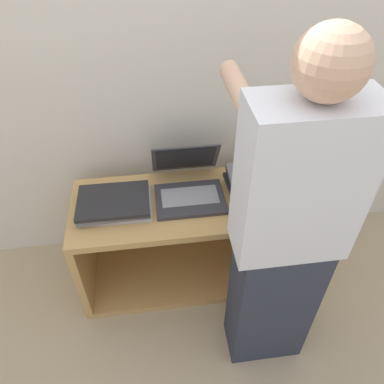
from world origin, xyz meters
TOP-DOWN VIEW (x-y plane):
  - ground_plane at (0.00, 0.00)m, footprint 12.00×12.00m
  - wall_back at (0.00, 0.58)m, footprint 8.00×0.05m
  - cart at (0.00, 0.29)m, footprint 1.17×0.47m
  - laptop_open at (0.00, 0.30)m, footprint 0.34×0.36m
  - laptop_stack_left at (-0.36, 0.24)m, footprint 0.35×0.26m
  - laptop_stack_right at (0.37, 0.24)m, footprint 0.36×0.27m
  - person at (0.30, -0.22)m, footprint 0.40×0.52m
  - inventory_tag at (0.37, 0.18)m, footprint 0.06×0.02m

SIDE VIEW (x-z plane):
  - ground_plane at x=0.00m, z-range 0.00..0.00m
  - cart at x=0.00m, z-range 0.00..0.57m
  - laptop_stack_left at x=-0.36m, z-range 0.57..0.63m
  - laptop_open at x=0.00m, z-range 0.50..0.74m
  - laptop_stack_right at x=0.37m, z-range 0.57..0.69m
  - inventory_tag at x=0.37m, z-range 0.69..0.70m
  - person at x=0.30m, z-range 0.00..1.54m
  - wall_back at x=0.00m, z-range 0.00..2.40m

